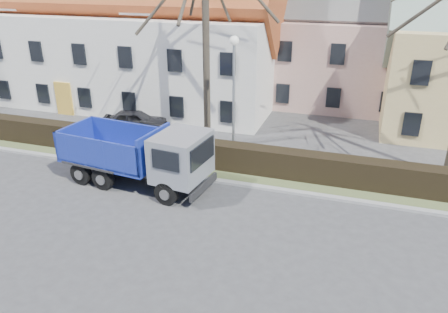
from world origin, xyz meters
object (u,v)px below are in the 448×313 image
(streetlight, at_px, (234,102))
(parked_car_a, at_px, (135,121))
(dump_truck, at_px, (131,154))
(cart_frame, at_px, (152,172))

(streetlight, xyz_separation_m, parked_car_a, (-6.90, 2.54, -2.51))
(streetlight, relative_size, parked_car_a, 1.65)
(parked_car_a, bearing_deg, dump_truck, -169.70)
(dump_truck, relative_size, parked_car_a, 1.87)
(streetlight, height_order, parked_car_a, streetlight)
(streetlight, xyz_separation_m, cart_frame, (-3.02, -3.04, -2.83))
(dump_truck, xyz_separation_m, cart_frame, (0.66, 0.61, -1.10))
(dump_truck, distance_m, cart_frame, 1.42)
(dump_truck, distance_m, streetlight, 5.47)
(streetlight, distance_m, cart_frame, 5.14)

